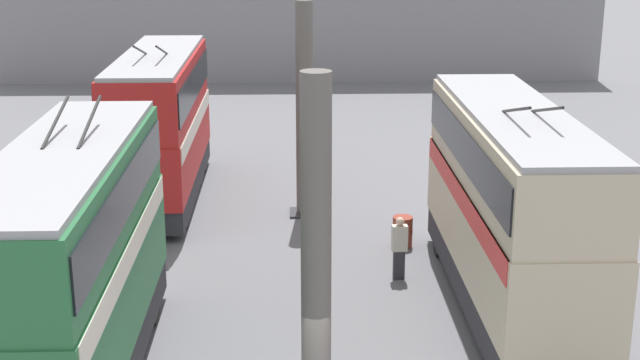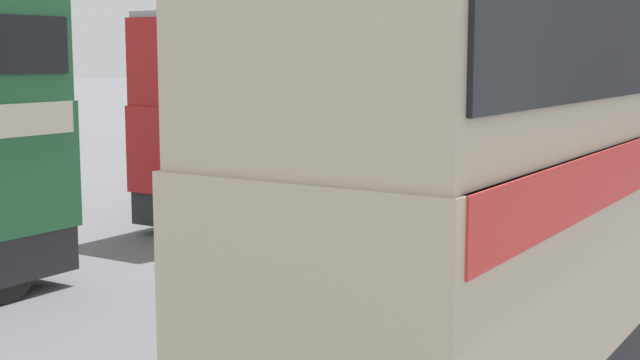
% 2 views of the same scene
% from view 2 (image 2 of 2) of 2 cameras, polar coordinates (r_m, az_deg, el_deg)
% --- Properties ---
extents(support_column_far, '(1.02, 1.02, 7.07)m').
position_cam_2_polar(support_column_far, '(19.51, 6.87, 5.79)').
color(support_column_far, '#605B56').
rests_on(support_column_far, ground_plane).
extents(bus_left_far, '(10.13, 2.54, 5.76)m').
position_cam_2_polar(bus_left_far, '(10.70, 13.47, 1.35)').
color(bus_left_far, black).
rests_on(bus_left_far, ground_plane).
extents(bus_right_far, '(9.51, 2.54, 5.73)m').
position_cam_2_polar(bus_right_far, '(23.68, -2.05, 4.96)').
color(bus_right_far, black).
rests_on(bus_right_far, ground_plane).
extents(person_by_left_row, '(0.27, 0.44, 1.79)m').
position_cam_2_polar(person_by_left_row, '(13.75, 6.02, -5.44)').
color(person_by_left_row, '#2D2D33').
rests_on(person_by_left_row, ground_plane).
extents(oil_drum, '(0.63, 0.63, 0.94)m').
position_cam_2_polar(oil_drum, '(15.92, 11.27, -5.48)').
color(oil_drum, '#933828').
rests_on(oil_drum, ground_plane).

